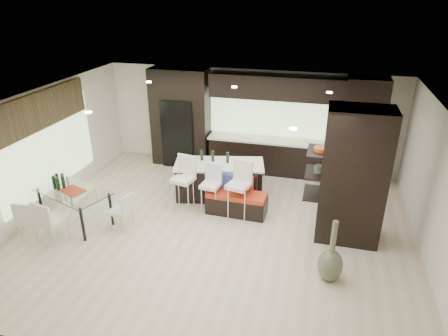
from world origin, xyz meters
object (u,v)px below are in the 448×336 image
(chair_end, at_px, (121,213))
(chair_near, at_px, (53,223))
(stool_right, at_px, (238,195))
(bench, at_px, (237,203))
(dining_table, at_px, (76,207))
(chair_far, at_px, (32,220))
(stool_left, at_px, (183,189))
(stool_mid, at_px, (211,194))
(floor_vase, at_px, (332,251))
(kitchen_island, at_px, (219,180))

(chair_end, bearing_deg, chair_near, 131.96)
(stool_right, xyz_separation_m, bench, (-0.05, 0.09, -0.26))
(bench, height_order, dining_table, dining_table)
(dining_table, height_order, chair_far, chair_far)
(stool_left, xyz_separation_m, stool_mid, (0.64, 0.02, -0.05))
(stool_mid, relative_size, floor_vase, 0.77)
(stool_right, height_order, chair_far, stool_right)
(kitchen_island, bearing_deg, stool_right, -62.89)
(stool_right, height_order, chair_near, stool_right)
(kitchen_island, relative_size, chair_far, 2.56)
(chair_end, bearing_deg, stool_right, -56.48)
(stool_mid, bearing_deg, dining_table, -149.03)
(floor_vase, height_order, chair_far, floor_vase)
(dining_table, bearing_deg, chair_far, -103.32)
(stool_right, distance_m, chair_end, 2.51)
(stool_left, distance_m, floor_vase, 3.68)
(stool_left, relative_size, chair_near, 1.16)
(stool_right, bearing_deg, chair_end, -138.79)
(stool_right, distance_m, chair_near, 3.80)
(kitchen_island, distance_m, stool_right, 1.00)
(stool_mid, bearing_deg, bench, 13.47)
(kitchen_island, distance_m, stool_left, 1.00)
(chair_end, bearing_deg, stool_mid, -47.40)
(stool_left, xyz_separation_m, chair_end, (-0.96, -1.14, -0.13))
(stool_right, distance_m, floor_vase, 2.62)
(kitchen_island, height_order, chair_near, chair_near)
(floor_vase, distance_m, chair_end, 4.27)
(stool_mid, distance_m, floor_vase, 3.15)
(dining_table, relative_size, chair_end, 2.06)
(chair_near, bearing_deg, kitchen_island, 55.91)
(stool_right, bearing_deg, bench, 135.81)
(stool_left, bearing_deg, kitchen_island, 62.61)
(chair_near, height_order, chair_end, chair_near)
(dining_table, relative_size, chair_near, 1.79)
(chair_far, bearing_deg, stool_mid, 26.35)
(dining_table, xyz_separation_m, chair_near, (0.00, -0.76, 0.06))
(stool_left, height_order, chair_far, stool_left)
(dining_table, height_order, chair_near, chair_near)
(dining_table, bearing_deg, chair_end, 20.15)
(stool_left, height_order, floor_vase, floor_vase)
(dining_table, bearing_deg, stool_mid, 43.66)
(kitchen_island, height_order, stool_right, stool_right)
(bench, bearing_deg, stool_left, -173.72)
(bench, relative_size, dining_table, 0.85)
(chair_near, bearing_deg, dining_table, 100.95)
(stool_right, height_order, bench, stool_right)
(kitchen_island, relative_size, floor_vase, 1.76)
(floor_vase, xyz_separation_m, chair_near, (-5.29, -0.19, -0.15))
(stool_right, bearing_deg, dining_table, -146.74)
(stool_left, bearing_deg, chair_near, -124.76)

